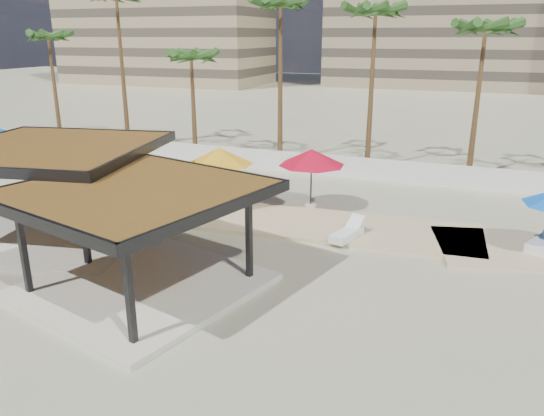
% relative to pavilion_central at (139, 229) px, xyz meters
% --- Properties ---
extents(ground, '(200.00, 200.00, 0.00)m').
position_rel_pavilion_central_xyz_m(ground, '(0.53, 0.68, -2.09)').
color(ground, tan).
rests_on(ground, ground).
extents(promenade, '(44.45, 7.97, 0.24)m').
position_rel_pavilion_central_xyz_m(promenade, '(2.53, 8.34, -2.03)').
color(promenade, '#C6B284').
rests_on(promenade, ground).
extents(boundary_wall, '(56.00, 0.30, 1.20)m').
position_rel_pavilion_central_xyz_m(boundary_wall, '(0.53, 16.68, -1.49)').
color(boundary_wall, silver).
rests_on(boundary_wall, ground).
extents(pavilion_central, '(8.44, 8.44, 3.51)m').
position_rel_pavilion_central_xyz_m(pavilion_central, '(0.00, 0.00, 0.00)').
color(pavilion_central, beige).
rests_on(pavilion_central, ground).
extents(pavilion_west, '(8.89, 8.89, 3.86)m').
position_rel_pavilion_central_xyz_m(pavilion_west, '(-5.98, 2.86, 0.21)').
color(pavilion_west, beige).
rests_on(pavilion_west, ground).
extents(umbrella_b, '(4.04, 4.04, 2.87)m').
position_rel_pavilion_central_xyz_m(umbrella_b, '(-1.30, 8.31, 0.55)').
color(umbrella_b, beige).
rests_on(umbrella_b, promenade).
extents(umbrella_c, '(3.94, 3.94, 2.79)m').
position_rel_pavilion_central_xyz_m(umbrella_c, '(2.70, 9.88, 0.48)').
color(umbrella_c, beige).
rests_on(umbrella_c, promenade).
extents(umbrella_f, '(3.31, 3.31, 2.33)m').
position_rel_pavilion_central_xyz_m(umbrella_f, '(-8.20, 6.48, 0.09)').
color(umbrella_f, beige).
rests_on(umbrella_f, promenade).
extents(lounger_a, '(1.23, 2.25, 0.81)m').
position_rel_pavilion_central_xyz_m(lounger_a, '(-4.96, 6.52, -1.72)').
color(lounger_a, white).
rests_on(lounger_a, promenade).
extents(lounger_b, '(1.11, 2.03, 0.73)m').
position_rel_pavilion_central_xyz_m(lounger_b, '(5.28, 6.52, -1.74)').
color(lounger_b, white).
rests_on(lounger_b, promenade).
extents(palm_a, '(3.00, 3.00, 8.73)m').
position_rel_pavilion_central_xyz_m(palm_a, '(-20.47, 18.98, 5.51)').
color(palm_a, brown).
rests_on(palm_a, ground).
extents(palm_b, '(3.00, 3.00, 11.37)m').
position_rel_pavilion_central_xyz_m(palm_b, '(-14.47, 19.38, 7.97)').
color(palm_b, brown).
rests_on(palm_b, ground).
extents(palm_c, '(3.00, 3.00, 7.46)m').
position_rel_pavilion_central_xyz_m(palm_c, '(-8.47, 18.78, 4.31)').
color(palm_c, brown).
rests_on(palm_c, ground).
extents(palm_d, '(3.00, 3.00, 10.63)m').
position_rel_pavilion_central_xyz_m(palm_d, '(-2.47, 19.58, 7.29)').
color(palm_d, brown).
rests_on(palm_d, ground).
extents(palm_e, '(3.00, 3.00, 10.13)m').
position_rel_pavilion_central_xyz_m(palm_e, '(3.53, 19.08, 6.82)').
color(palm_e, brown).
rests_on(palm_e, ground).
extents(palm_f, '(3.00, 3.00, 9.18)m').
position_rel_pavilion_central_xyz_m(palm_f, '(9.53, 19.28, 5.93)').
color(palm_f, brown).
rests_on(palm_f, ground).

